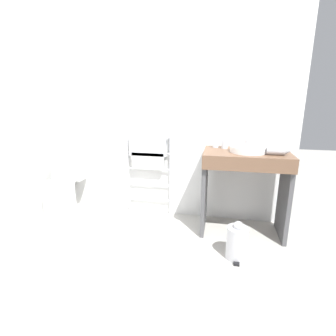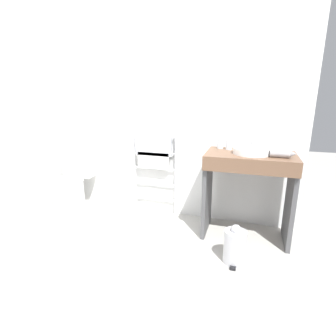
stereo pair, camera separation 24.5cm
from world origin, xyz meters
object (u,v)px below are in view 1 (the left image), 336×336
cup_near_edge (225,144)px  trash_bin (237,242)px  sink_basin (248,149)px  cup_near_wall (216,143)px  hair_dryer (277,151)px  towel_radiator (148,158)px  toilet (62,190)px

cup_near_edge → trash_bin: (0.15, -0.63, -0.77)m
trash_bin → sink_basin: bearing=81.1°
cup_near_wall → hair_dryer: cup_near_wall is taller
towel_radiator → hair_dryer: 1.40m
toilet → hair_dryer: 2.43m
sink_basin → cup_near_wall: 0.37m
hair_dryer → trash_bin: size_ratio=0.61×
cup_near_edge → toilet: bearing=-176.2°
toilet → towel_radiator: 1.11m
towel_radiator → hair_dryer: bearing=-13.9°
cup_near_edge → hair_dryer: cup_near_edge is taller
toilet → sink_basin: sink_basin is taller
towel_radiator → sink_basin: (1.09, -0.26, 0.20)m
toilet → cup_near_edge: (1.88, 0.13, 0.61)m
sink_basin → trash_bin: bearing=-98.9°
toilet → towel_radiator: towel_radiator is taller
toilet → towel_radiator: size_ratio=0.80×
toilet → trash_bin: bearing=-13.9°
cup_near_wall → toilet: bearing=-174.7°
cup_near_wall → trash_bin: size_ratio=0.29×
trash_bin → cup_near_edge: bearing=103.3°
hair_dryer → cup_near_wall: bearing=156.1°
toilet → cup_near_wall: bearing=5.3°
toilet → cup_near_wall: (1.78, 0.16, 0.61)m
towel_radiator → cup_near_edge: bearing=-7.7°
toilet → trash_bin: toilet is taller
cup_near_wall → trash_bin: (0.24, -0.66, -0.77)m
sink_basin → cup_near_edge: cup_near_edge is taller
toilet → sink_basin: 2.18m
hair_dryer → towel_radiator: bearing=166.1°
towel_radiator → cup_near_wall: size_ratio=9.44×
cup_near_edge → trash_bin: 1.00m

